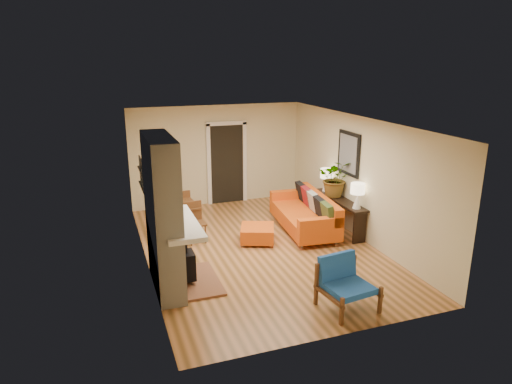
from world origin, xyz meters
TOP-DOWN VIEW (x-y plane):
  - room_shell at (0.60, 2.63)m, footprint 6.50×6.50m
  - fireplace at (-2.00, -1.00)m, footprint 1.09×1.68m
  - sofa at (1.38, 0.64)m, footprint 1.18×2.32m
  - ottoman at (0.07, 0.32)m, footprint 0.89×0.89m
  - blue_chair at (0.48, -2.54)m, footprint 0.86×0.85m
  - dining_table at (-1.26, 1.35)m, footprint 0.76×1.60m
  - console_table at (2.07, 0.40)m, footprint 0.34×1.85m
  - lamp_near at (2.07, -0.28)m, footprint 0.30×0.30m
  - lamp_far at (2.07, 1.08)m, footprint 0.30×0.30m
  - houseplant at (2.06, 0.63)m, footprint 0.98×0.93m

SIDE VIEW (x-z plane):
  - ottoman at x=0.07m, z-range 0.03..0.38m
  - sofa at x=1.38m, z-range -0.05..0.83m
  - blue_chair at x=0.48m, z-range 0.03..0.84m
  - dining_table at x=-1.26m, z-range 0.13..0.98m
  - console_table at x=2.07m, z-range 0.21..0.94m
  - lamp_near at x=2.07m, z-range 0.79..1.33m
  - lamp_far at x=2.07m, z-range 0.79..1.33m
  - houseplant at x=2.06m, z-range 0.73..1.58m
  - room_shell at x=0.60m, z-range -2.01..4.49m
  - fireplace at x=-2.00m, z-range -0.06..2.54m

